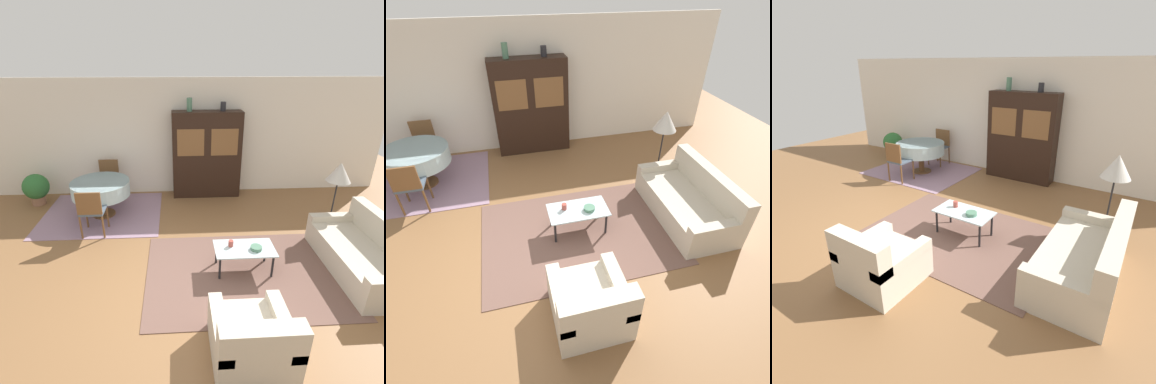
# 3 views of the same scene
# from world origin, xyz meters

# --- Properties ---
(ground_plane) EXTENTS (14.00, 14.00, 0.00)m
(ground_plane) POSITION_xyz_m (0.00, 0.00, 0.00)
(ground_plane) COLOR brown
(wall_back) EXTENTS (10.00, 0.06, 2.70)m
(wall_back) POSITION_xyz_m (0.00, 3.63, 1.35)
(wall_back) COLOR silver
(wall_back) RESTS_ON ground_plane
(area_rug) EXTENTS (3.01, 2.11, 0.01)m
(area_rug) POSITION_xyz_m (0.94, 0.37, 0.01)
(area_rug) COLOR brown
(area_rug) RESTS_ON ground_plane
(dining_rug) EXTENTS (2.47, 2.01, 0.01)m
(dining_rug) POSITION_xyz_m (-1.67, 2.48, 0.01)
(dining_rug) COLOR gray
(dining_rug) RESTS_ON ground_plane
(couch) EXTENTS (0.94, 1.87, 0.83)m
(couch) POSITION_xyz_m (2.83, 0.35, 0.29)
(couch) COLOR beige
(couch) RESTS_ON ground_plane
(armchair) EXTENTS (0.86, 0.88, 0.81)m
(armchair) POSITION_xyz_m (0.70, -1.09, 0.29)
(armchair) COLOR beige
(armchair) RESTS_ON ground_plane
(coffee_table) EXTENTS (0.92, 0.51, 0.41)m
(coffee_table) POSITION_xyz_m (0.95, 0.45, 0.37)
(coffee_table) COLOR black
(coffee_table) RESTS_ON area_rug
(display_cabinet) EXTENTS (1.58, 0.43, 2.01)m
(display_cabinet) POSITION_xyz_m (0.66, 3.37, 1.01)
(display_cabinet) COLOR black
(display_cabinet) RESTS_ON ground_plane
(dining_table) EXTENTS (1.19, 1.19, 0.76)m
(dining_table) POSITION_xyz_m (-1.63, 2.44, 0.61)
(dining_table) COLOR brown
(dining_table) RESTS_ON dining_rug
(dining_chair_near) EXTENTS (0.44, 0.44, 0.92)m
(dining_chair_near) POSITION_xyz_m (-1.63, 1.63, 0.55)
(dining_chair_near) COLOR brown
(dining_chair_near) RESTS_ON dining_rug
(dining_chair_far) EXTENTS (0.44, 0.44, 0.92)m
(dining_chair_far) POSITION_xyz_m (-1.63, 3.25, 0.55)
(dining_chair_far) COLOR brown
(dining_chair_far) RESTS_ON dining_rug
(floor_lamp) EXTENTS (0.43, 0.43, 1.37)m
(floor_lamp) POSITION_xyz_m (2.88, 1.56, 1.16)
(floor_lamp) COLOR black
(floor_lamp) RESTS_ON ground_plane
(cup) EXTENTS (0.08, 0.08, 0.10)m
(cup) POSITION_xyz_m (0.75, 0.51, 0.46)
(cup) COLOR #9E4238
(cup) RESTS_ON coffee_table
(bowl) EXTENTS (0.17, 0.17, 0.05)m
(bowl) POSITION_xyz_m (1.12, 0.40, 0.44)
(bowl) COLOR #4C7A60
(bowl) RESTS_ON coffee_table
(vase_tall) EXTENTS (0.12, 0.12, 0.28)m
(vase_tall) POSITION_xyz_m (0.26, 3.37, 2.15)
(vase_tall) COLOR #4C7A60
(vase_tall) RESTS_ON display_cabinet
(vase_short) EXTENTS (0.12, 0.12, 0.19)m
(vase_short) POSITION_xyz_m (1.00, 3.37, 2.11)
(vase_short) COLOR #232328
(vase_short) RESTS_ON display_cabinet
(potted_plant) EXTENTS (0.57, 0.57, 0.72)m
(potted_plant) POSITION_xyz_m (-3.22, 3.06, 0.40)
(potted_plant) COLOR #93664C
(potted_plant) RESTS_ON ground_plane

